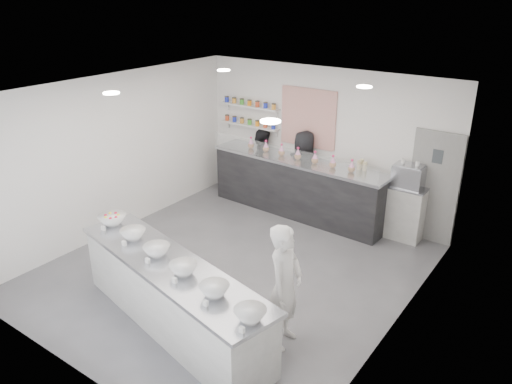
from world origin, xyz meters
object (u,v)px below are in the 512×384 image
at_px(prep_counter, 172,295).
at_px(staff_left, 261,165).
at_px(woman_prep, 285,287).
at_px(back_bar, 297,187).
at_px(espresso_machine, 409,176).
at_px(staff_right, 303,171).
at_px(espresso_ledge, 387,208).

xyz_separation_m(prep_counter, staff_left, (-1.62, 4.43, 0.30)).
bearing_deg(woman_prep, back_bar, 21.97).
xyz_separation_m(prep_counter, espresso_machine, (1.64, 4.43, 0.75)).
distance_m(espresso_machine, staff_right, 2.22).
distance_m(prep_counter, back_bar, 4.22).
relative_size(espresso_machine, woman_prep, 0.31).
height_order(prep_counter, back_bar, back_bar).
xyz_separation_m(prep_counter, espresso_ledge, (1.31, 4.43, 0.03)).
bearing_deg(staff_left, espresso_machine, 169.45).
bearing_deg(woman_prep, staff_left, 31.64).
bearing_deg(prep_counter, staff_right, 109.56).
height_order(espresso_machine, staff_left, staff_left).
xyz_separation_m(back_bar, staff_left, (-1.08, 0.25, 0.20)).
bearing_deg(prep_counter, espresso_ledge, 86.08).
xyz_separation_m(espresso_ledge, staff_right, (-1.85, 0.00, 0.34)).
height_order(espresso_ledge, staff_left, staff_left).
height_order(espresso_machine, staff_right, staff_right).
relative_size(prep_counter, woman_prep, 2.09).
bearing_deg(woman_prep, staff_right, 20.42).
bearing_deg(prep_counter, espresso_machine, 82.16).
xyz_separation_m(prep_counter, woman_prep, (1.44, 0.60, 0.37)).
relative_size(espresso_machine, staff_left, 0.34).
height_order(espresso_ledge, staff_right, staff_right).
xyz_separation_m(espresso_machine, staff_right, (-2.19, 0.00, -0.38)).
distance_m(prep_counter, espresso_machine, 4.78).
relative_size(prep_counter, espresso_machine, 6.72).
height_order(espresso_machine, woman_prep, woman_prep).
height_order(back_bar, woman_prep, woman_prep).
xyz_separation_m(staff_left, staff_right, (1.08, 0.00, 0.07)).
relative_size(woman_prep, staff_right, 1.00).
distance_m(espresso_ledge, woman_prep, 3.85).
xyz_separation_m(back_bar, staff_right, (-0.00, 0.25, 0.27)).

